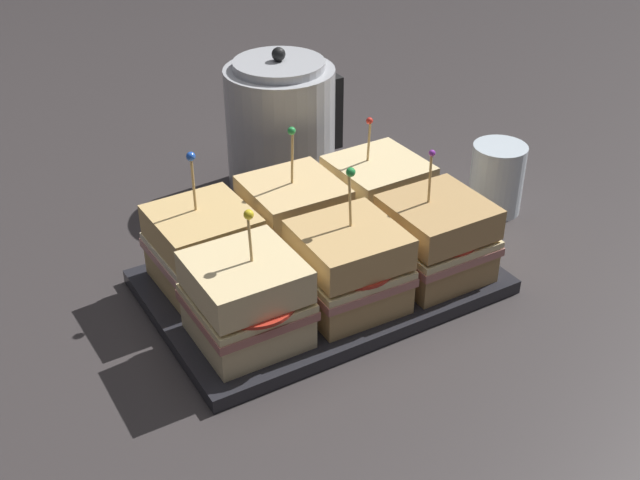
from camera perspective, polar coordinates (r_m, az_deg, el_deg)
The scene contains 10 objects.
ground_plane at distance 1.03m, azimuth 0.00°, elevation -3.39°, with size 6.00×6.00×0.00m, color #383333.
serving_platter at distance 1.02m, azimuth 0.00°, elevation -2.98°, with size 0.42×0.28×0.02m.
sandwich_front_left at distance 0.89m, azimuth -5.24°, elevation -4.30°, with size 0.12×0.13×0.16m.
sandwich_front_center at distance 0.94m, azimuth 1.97°, elevation -1.97°, with size 0.12×0.12×0.18m.
sandwich_front_right at distance 1.01m, azimuth 8.25°, elevation 0.08°, with size 0.12×0.12×0.17m.
sandwich_back_left at distance 0.99m, azimuth -8.27°, elevation -0.51°, with size 0.12×0.12×0.17m.
sandwich_back_center at distance 1.04m, azimuth -1.74°, elevation 1.58°, with size 0.12×0.12×0.18m.
sandwich_back_right at distance 1.09m, azimuth 4.12°, elevation 3.14°, with size 0.12×0.12×0.16m.
kettle_steel at distance 1.22m, azimuth -2.78°, elevation 7.98°, with size 0.19×0.16×0.23m.
drinking_glass at distance 1.20m, azimuth 12.45°, elevation 4.30°, with size 0.08×0.08×0.10m.
Camera 1 is at (-0.43, -0.72, 0.60)m, focal length 45.00 mm.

